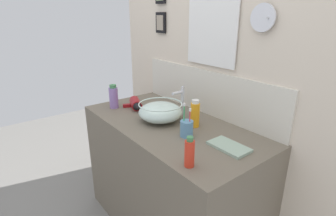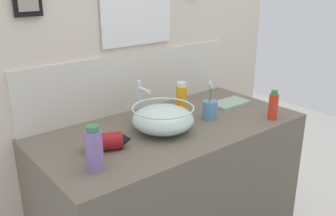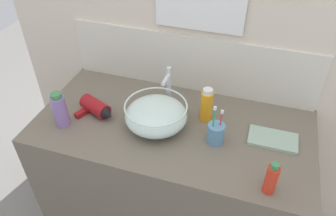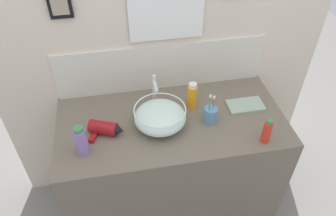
{
  "view_description": "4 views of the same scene",
  "coord_description": "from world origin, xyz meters",
  "px_view_note": "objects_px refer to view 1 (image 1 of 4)",
  "views": [
    {
      "loc": [
        1.27,
        -1.0,
        1.56
      ],
      "look_at": [
        -0.02,
        0.0,
        0.97
      ],
      "focal_mm": 28.0,
      "sensor_mm": 36.0,
      "label": 1
    },
    {
      "loc": [
        -1.09,
        -1.33,
        1.59
      ],
      "look_at": [
        -0.02,
        0.0,
        0.97
      ],
      "focal_mm": 40.0,
      "sensor_mm": 36.0,
      "label": 2
    },
    {
      "loc": [
        0.34,
        -1.13,
        1.93
      ],
      "look_at": [
        -0.02,
        0.0,
        0.97
      ],
      "focal_mm": 35.0,
      "sensor_mm": 36.0,
      "label": 3
    },
    {
      "loc": [
        -0.28,
        -1.37,
        2.2
      ],
      "look_at": [
        -0.02,
        0.0,
        0.97
      ],
      "focal_mm": 35.0,
      "sensor_mm": 36.0,
      "label": 4
    }
  ],
  "objects_px": {
    "hand_towel": "(229,147)",
    "lotion_bottle": "(190,153)",
    "glass_bowl_sink": "(160,112)",
    "hair_drier": "(136,104)",
    "toothbrush_cup": "(187,128)",
    "soap_dispenser": "(195,114)",
    "faucet": "(181,99)",
    "spray_bottle": "(114,97)"
  },
  "relations": [
    {
      "from": "glass_bowl_sink",
      "to": "hair_drier",
      "type": "relative_size",
      "value": 1.42
    },
    {
      "from": "glass_bowl_sink",
      "to": "toothbrush_cup",
      "type": "relative_size",
      "value": 1.44
    },
    {
      "from": "glass_bowl_sink",
      "to": "soap_dispenser",
      "type": "xyz_separation_m",
      "value": [
        0.22,
        0.12,
        0.02
      ]
    },
    {
      "from": "hair_drier",
      "to": "soap_dispenser",
      "type": "relative_size",
      "value": 1.16
    },
    {
      "from": "faucet",
      "to": "hair_drier",
      "type": "xyz_separation_m",
      "value": [
        -0.31,
        -0.2,
        -0.08
      ]
    },
    {
      "from": "soap_dispenser",
      "to": "toothbrush_cup",
      "type": "bearing_deg",
      "value": -61.21
    },
    {
      "from": "glass_bowl_sink",
      "to": "toothbrush_cup",
      "type": "xyz_separation_m",
      "value": [
        0.29,
        -0.02,
        -0.01
      ]
    },
    {
      "from": "lotion_bottle",
      "to": "hand_towel",
      "type": "height_order",
      "value": "lotion_bottle"
    },
    {
      "from": "soap_dispenser",
      "to": "spray_bottle",
      "type": "distance_m",
      "value": 0.69
    },
    {
      "from": "hair_drier",
      "to": "soap_dispenser",
      "type": "distance_m",
      "value": 0.54
    },
    {
      "from": "faucet",
      "to": "hair_drier",
      "type": "relative_size",
      "value": 1.0
    },
    {
      "from": "soap_dispenser",
      "to": "faucet",
      "type": "bearing_deg",
      "value": 162.53
    },
    {
      "from": "hand_towel",
      "to": "lotion_bottle",
      "type": "bearing_deg",
      "value": -89.75
    },
    {
      "from": "lotion_bottle",
      "to": "soap_dispenser",
      "type": "bearing_deg",
      "value": 133.66
    },
    {
      "from": "toothbrush_cup",
      "to": "glass_bowl_sink",
      "type": "bearing_deg",
      "value": 175.96
    },
    {
      "from": "hair_drier",
      "to": "spray_bottle",
      "type": "xyz_separation_m",
      "value": [
        -0.12,
        -0.12,
        0.05
      ]
    },
    {
      "from": "glass_bowl_sink",
      "to": "faucet",
      "type": "height_order",
      "value": "faucet"
    },
    {
      "from": "glass_bowl_sink",
      "to": "soap_dispenser",
      "type": "relative_size",
      "value": 1.65
    },
    {
      "from": "spray_bottle",
      "to": "hand_towel",
      "type": "xyz_separation_m",
      "value": [
        0.98,
        0.19,
        -0.08
      ]
    },
    {
      "from": "lotion_bottle",
      "to": "glass_bowl_sink",
      "type": "bearing_deg",
      "value": 157.34
    },
    {
      "from": "hair_drier",
      "to": "faucet",
      "type": "bearing_deg",
      "value": 32.05
    },
    {
      "from": "faucet",
      "to": "lotion_bottle",
      "type": "bearing_deg",
      "value": -37.17
    },
    {
      "from": "toothbrush_cup",
      "to": "soap_dispenser",
      "type": "distance_m",
      "value": 0.16
    },
    {
      "from": "spray_bottle",
      "to": "hand_towel",
      "type": "distance_m",
      "value": 1.0
    },
    {
      "from": "faucet",
      "to": "spray_bottle",
      "type": "bearing_deg",
      "value": -144.0
    },
    {
      "from": "glass_bowl_sink",
      "to": "lotion_bottle",
      "type": "height_order",
      "value": "lotion_bottle"
    },
    {
      "from": "spray_bottle",
      "to": "soap_dispenser",
      "type": "bearing_deg",
      "value": 20.86
    },
    {
      "from": "faucet",
      "to": "spray_bottle",
      "type": "xyz_separation_m",
      "value": [
        -0.43,
        -0.32,
        -0.03
      ]
    },
    {
      "from": "glass_bowl_sink",
      "to": "spray_bottle",
      "type": "height_order",
      "value": "spray_bottle"
    },
    {
      "from": "toothbrush_cup",
      "to": "soap_dispenser",
      "type": "xyz_separation_m",
      "value": [
        -0.08,
        0.14,
        0.04
      ]
    },
    {
      "from": "faucet",
      "to": "lotion_bottle",
      "type": "height_order",
      "value": "faucet"
    },
    {
      "from": "hair_drier",
      "to": "toothbrush_cup",
      "type": "height_order",
      "value": "toothbrush_cup"
    },
    {
      "from": "hair_drier",
      "to": "toothbrush_cup",
      "type": "relative_size",
      "value": 1.02
    },
    {
      "from": "glass_bowl_sink",
      "to": "hair_drier",
      "type": "distance_m",
      "value": 0.31
    },
    {
      "from": "hair_drier",
      "to": "spray_bottle",
      "type": "distance_m",
      "value": 0.18
    },
    {
      "from": "faucet",
      "to": "spray_bottle",
      "type": "relative_size",
      "value": 1.15
    },
    {
      "from": "glass_bowl_sink",
      "to": "spray_bottle",
      "type": "distance_m",
      "value": 0.45
    },
    {
      "from": "glass_bowl_sink",
      "to": "toothbrush_cup",
      "type": "height_order",
      "value": "toothbrush_cup"
    },
    {
      "from": "glass_bowl_sink",
      "to": "faucet",
      "type": "relative_size",
      "value": 1.41
    },
    {
      "from": "spray_bottle",
      "to": "hand_towel",
      "type": "height_order",
      "value": "spray_bottle"
    },
    {
      "from": "hair_drier",
      "to": "lotion_bottle",
      "type": "xyz_separation_m",
      "value": [
        0.86,
        -0.22,
        0.03
      ]
    },
    {
      "from": "lotion_bottle",
      "to": "spray_bottle",
      "type": "relative_size",
      "value": 0.84
    }
  ]
}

